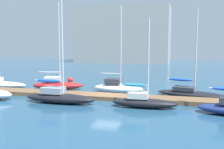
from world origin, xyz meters
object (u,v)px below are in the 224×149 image
Objects in this scene: sailboat_6 at (190,92)px; mooring_buoy_red at (70,80)px; sailboat_5 at (143,101)px; harbor_building_distant at (123,35)px; sailboat_2 at (57,84)px; sailboat_4 at (118,87)px; sailboat_3 at (59,96)px.

mooring_buoy_red is at bearing 172.89° from sailboat_6.
sailboat_6 reaches higher than mooring_buoy_red.
sailboat_5 is at bearing -44.14° from mooring_buoy_red.
harbor_building_distant is (-12.99, 49.25, 6.72)m from sailboat_5.
mooring_buoy_red is (-0.70, 5.02, -0.23)m from sailboat_2.
sailboat_2 reaches higher than sailboat_4.
sailboat_2 is 1.07× the size of sailboat_4.
harbor_building_distant is at bearing 102.84° from sailboat_5.
sailboat_6 is 47.44m from harbor_building_distant.
sailboat_3 is 7.22m from sailboat_5.
sailboat_5 is at bearing -110.92° from sailboat_6.
sailboat_3 is 0.36× the size of harbor_building_distant.
sailboat_5 is 6.46m from sailboat_6.
mooring_buoy_red is 0.03× the size of harbor_building_distant.
sailboat_2 is 1.36× the size of sailboat_5.
sailboat_2 is 14.12m from sailboat_6.
sailboat_6 is at bearing -16.26° from sailboat_2.
sailboat_3 reaches higher than sailboat_6.
sailboat_3 is at bearing -76.07° from sailboat_2.
sailboat_3 is 12.19× the size of mooring_buoy_red.
sailboat_4 is 6.70m from sailboat_5.
sailboat_2 is 1.15× the size of sailboat_6.
sailboat_4 is 1.26× the size of sailboat_5.
sailboat_2 is 1.08× the size of sailboat_3.
sailboat_4 is 0.36× the size of harbor_building_distant.
harbor_building_distant is (-1.81, 38.40, 6.91)m from mooring_buoy_red.
harbor_building_distant is (-5.77, 49.49, 6.68)m from sailboat_3.
sailboat_5 is 51.38m from harbor_building_distant.
sailboat_6 is 0.34× the size of harbor_building_distant.
sailboat_3 is at bearing -70.36° from mooring_buoy_red.
harbor_building_distant is (-16.62, 43.90, 6.81)m from sailboat_6.
sailboat_2 is at bearing -177.74° from sailboat_4.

